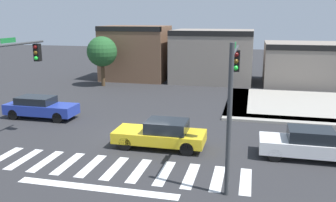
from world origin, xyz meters
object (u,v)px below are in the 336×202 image
object	(u,v)px
car_blue	(40,107)
traffic_signal_southwest	(7,73)
car_yellow	(162,134)
traffic_signal_southeast	(233,86)
car_white	(309,144)
roadside_tree	(102,52)

from	to	relation	value
car_blue	traffic_signal_southwest	bearing A→B (deg)	-69.17
car_yellow	car_blue	world-z (taller)	car_yellow
traffic_signal_southeast	car_white	bearing A→B (deg)	-49.64
roadside_tree	traffic_signal_southwest	bearing A→B (deg)	-81.00
car_yellow	roadside_tree	bearing A→B (deg)	-57.29
traffic_signal_southwest	roadside_tree	world-z (taller)	traffic_signal_southwest
traffic_signal_southwest	traffic_signal_southeast	xyz separation A→B (m)	(10.79, -0.53, -0.04)
traffic_signal_southeast	car_yellow	bearing A→B (deg)	52.42
traffic_signal_southwest	traffic_signal_southeast	distance (m)	10.81
traffic_signal_southeast	car_blue	size ratio (longest dim) A/B	1.21
traffic_signal_southwest	car_blue	distance (m)	7.05
traffic_signal_southeast	roadside_tree	bearing A→B (deg)	36.67
traffic_signal_southeast	car_blue	distance (m)	14.85
car_yellow	car_white	bearing A→B (deg)	-178.71
traffic_signal_southeast	car_white	world-z (taller)	traffic_signal_southeast
car_white	car_blue	world-z (taller)	car_white
car_white	roadside_tree	distance (m)	23.09
car_yellow	car_blue	xyz separation A→B (m)	(-9.32, 3.54, 0.02)
car_yellow	roadside_tree	size ratio (longest dim) A/B	0.97
car_white	roadside_tree	world-z (taller)	roadside_tree
car_yellow	car_white	xyz separation A→B (m)	(7.24, 0.16, 0.00)
traffic_signal_southeast	traffic_signal_southwest	bearing A→B (deg)	87.16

